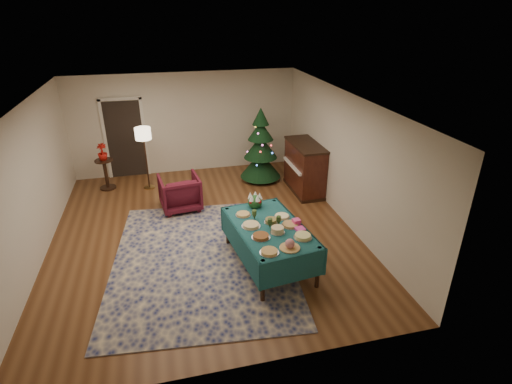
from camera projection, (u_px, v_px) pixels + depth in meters
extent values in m
plane|color=#593319|center=(204.00, 232.00, 8.24)|extent=(7.00, 7.00, 0.00)
plane|color=white|center=(196.00, 101.00, 7.09)|extent=(7.00, 7.00, 0.00)
plane|color=beige|center=(186.00, 123.00, 10.74)|extent=(6.00, 0.00, 6.00)
plane|color=beige|center=(236.00, 284.00, 4.59)|extent=(6.00, 0.00, 6.00)
plane|color=beige|center=(30.00, 187.00, 7.02)|extent=(0.00, 7.00, 7.00)
plane|color=beige|center=(345.00, 158.00, 8.31)|extent=(0.00, 7.00, 7.00)
cube|color=black|center=(125.00, 140.00, 10.52)|extent=(0.92, 0.02, 2.04)
cube|color=silver|center=(105.00, 140.00, 10.39)|extent=(0.08, 0.04, 2.14)
cube|color=silver|center=(145.00, 137.00, 10.61)|extent=(0.08, 0.04, 2.14)
cube|color=silver|center=(119.00, 99.00, 10.05)|extent=(1.08, 0.04, 0.08)
cube|color=navy|center=(203.00, 258.00, 7.38)|extent=(3.60, 4.50, 0.02)
cylinder|color=black|center=(263.00, 281.00, 6.16)|extent=(0.07, 0.07, 0.77)
cylinder|color=black|center=(228.00, 226.00, 7.67)|extent=(0.07, 0.07, 0.77)
cylinder|color=black|center=(318.00, 268.00, 6.48)|extent=(0.07, 0.07, 0.77)
cylinder|color=black|center=(274.00, 218.00, 7.99)|extent=(0.07, 0.07, 0.77)
cube|color=#15444C|center=(269.00, 227.00, 6.92)|extent=(1.38, 2.09, 0.04)
cube|color=#15444C|center=(250.00, 214.00, 7.83)|extent=(1.16, 0.18, 0.49)
cube|color=#15444C|center=(293.00, 269.00, 6.20)|extent=(1.16, 0.18, 0.49)
cube|color=#15444C|center=(298.00, 232.00, 7.20)|extent=(0.29, 1.98, 0.49)
cube|color=#15444C|center=(239.00, 245.00, 6.83)|extent=(0.29, 1.98, 0.49)
cylinder|color=silver|center=(269.00, 253.00, 6.17)|extent=(0.31, 0.31, 0.01)
cylinder|color=tan|center=(269.00, 251.00, 6.16)|extent=(0.26, 0.26, 0.04)
cylinder|color=silver|center=(290.00, 248.00, 6.28)|extent=(0.33, 0.33, 0.01)
sphere|color=#CC727A|center=(290.00, 244.00, 6.25)|extent=(0.15, 0.15, 0.15)
cylinder|color=silver|center=(303.00, 238.00, 6.57)|extent=(0.31, 0.31, 0.01)
cylinder|color=#D8D172|center=(303.00, 236.00, 6.55)|extent=(0.26, 0.26, 0.05)
cylinder|color=silver|center=(261.00, 237.00, 6.57)|extent=(0.31, 0.31, 0.01)
cylinder|color=brown|center=(261.00, 236.00, 6.56)|extent=(0.27, 0.27, 0.04)
cylinder|color=silver|center=(277.00, 232.00, 6.72)|extent=(0.25, 0.25, 0.01)
cylinder|color=tan|center=(278.00, 230.00, 6.70)|extent=(0.21, 0.21, 0.09)
cylinder|color=silver|center=(290.00, 225.00, 6.93)|extent=(0.31, 0.31, 0.01)
cylinder|color=#B2844C|center=(290.00, 224.00, 6.92)|extent=(0.27, 0.27, 0.03)
cylinder|color=silver|center=(251.00, 226.00, 6.91)|extent=(0.33, 0.33, 0.01)
cylinder|color=#D8BF7F|center=(251.00, 225.00, 6.89)|extent=(0.28, 0.28, 0.04)
cylinder|color=silver|center=(271.00, 222.00, 7.03)|extent=(0.24, 0.24, 0.01)
cylinder|color=maroon|center=(271.00, 220.00, 7.01)|extent=(0.21, 0.21, 0.06)
cylinder|color=silver|center=(282.00, 217.00, 7.20)|extent=(0.29, 0.29, 0.01)
cylinder|color=#F2EACC|center=(282.00, 216.00, 7.19)|extent=(0.25, 0.25, 0.03)
cylinder|color=silver|center=(243.00, 215.00, 7.27)|extent=(0.28, 0.28, 0.01)
cylinder|color=tan|center=(243.00, 214.00, 7.26)|extent=(0.24, 0.24, 0.03)
cone|color=#2D471E|center=(254.00, 217.00, 7.12)|extent=(0.07, 0.07, 0.09)
cylinder|color=#2D471E|center=(254.00, 213.00, 7.08)|extent=(0.08, 0.08, 0.09)
cone|color=#2D471E|center=(279.00, 223.00, 6.92)|extent=(0.07, 0.07, 0.09)
cylinder|color=#2D471E|center=(279.00, 219.00, 6.88)|extent=(0.08, 0.08, 0.09)
cone|color=#2D471E|center=(270.00, 225.00, 6.85)|extent=(0.07, 0.07, 0.09)
cylinder|color=#2D471E|center=(270.00, 221.00, 6.81)|extent=(0.08, 0.08, 0.09)
cube|color=#E840A2|center=(300.00, 229.00, 6.78)|extent=(0.17, 0.17, 0.04)
cube|color=#F5448B|center=(296.00, 222.00, 6.95)|extent=(0.14, 0.14, 0.10)
sphere|color=#1E4C1E|center=(255.00, 202.00, 7.53)|extent=(0.27, 0.27, 0.27)
cone|color=white|center=(260.00, 196.00, 7.50)|extent=(0.10, 0.10, 0.12)
cone|color=white|center=(255.00, 194.00, 7.56)|extent=(0.10, 0.10, 0.12)
cone|color=white|center=(250.00, 195.00, 7.51)|extent=(0.10, 0.10, 0.12)
cone|color=white|center=(252.00, 198.00, 7.41)|extent=(0.10, 0.10, 0.12)
cone|color=white|center=(258.00, 198.00, 7.41)|extent=(0.10, 0.10, 0.12)
sphere|color=#B20C0F|center=(259.00, 198.00, 7.59)|extent=(0.07, 0.07, 0.07)
sphere|color=#B20C0F|center=(251.00, 198.00, 7.58)|extent=(0.07, 0.07, 0.07)
sphere|color=#B20C0F|center=(251.00, 202.00, 7.44)|extent=(0.07, 0.07, 0.07)
sphere|color=#B20C0F|center=(259.00, 202.00, 7.44)|extent=(0.07, 0.07, 0.07)
imported|color=#4F111E|center=(180.00, 191.00, 9.00)|extent=(0.95, 0.90, 0.88)
cylinder|color=#A57F3F|center=(150.00, 187.00, 10.21)|extent=(0.27, 0.27, 0.03)
cylinder|color=black|center=(146.00, 161.00, 9.91)|extent=(0.04, 0.04, 1.44)
cylinder|color=#FFEABF|center=(143.00, 134.00, 9.61)|extent=(0.38, 0.38, 0.29)
cylinder|color=black|center=(108.00, 188.00, 10.18)|extent=(0.39, 0.39, 0.04)
cylinder|color=black|center=(106.00, 175.00, 10.03)|extent=(0.09, 0.09, 0.71)
cylinder|color=black|center=(104.00, 161.00, 9.86)|extent=(0.43, 0.43, 0.03)
imported|color=#AE130C|center=(103.00, 155.00, 9.81)|extent=(0.23, 0.42, 0.23)
cylinder|color=black|center=(260.00, 177.00, 10.68)|extent=(0.12, 0.12, 0.15)
cone|color=black|center=(260.00, 164.00, 10.53)|extent=(1.40, 1.40, 0.68)
cone|color=black|center=(261.00, 147.00, 10.32)|extent=(1.14, 1.14, 0.58)
cone|color=black|center=(261.00, 130.00, 10.13)|extent=(0.86, 0.86, 0.48)
cone|color=black|center=(261.00, 116.00, 9.98)|extent=(0.56, 0.56, 0.44)
cube|color=black|center=(303.00, 189.00, 10.06)|extent=(0.63, 1.42, 0.08)
cube|color=black|center=(305.00, 168.00, 9.81)|extent=(0.61, 1.40, 1.15)
cube|color=black|center=(306.00, 145.00, 9.55)|extent=(0.65, 1.44, 0.05)
cube|color=white|center=(293.00, 166.00, 9.71)|extent=(0.13, 1.19, 0.06)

